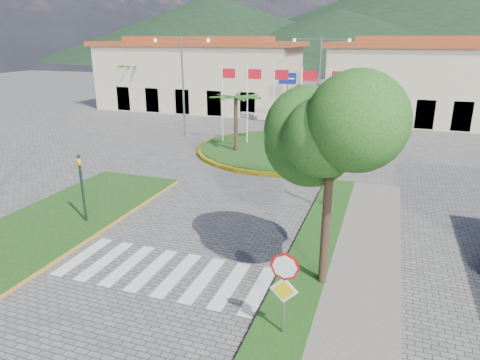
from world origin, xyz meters
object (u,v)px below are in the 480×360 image
(white_van, at_px, (245,112))
(car_dark_a, at_px, (281,111))
(roundabout_island, at_px, (284,149))
(stop_sign, at_px, (284,282))
(car_dark_b, at_px, (328,124))
(deciduous_tree, at_px, (332,134))

(white_van, relative_size, car_dark_a, 1.12)
(white_van, distance_m, car_dark_a, 3.70)
(roundabout_island, bearing_deg, stop_sign, -76.27)
(stop_sign, xyz_separation_m, white_van, (-12.08, 32.35, -1.24))
(roundabout_island, xyz_separation_m, stop_sign, (4.90, -20.04, 1.62))
(roundabout_island, height_order, car_dark_b, roundabout_island)
(roundabout_island, bearing_deg, car_dark_a, 105.30)
(stop_sign, bearing_deg, deciduous_tree, 78.82)
(car_dark_b, bearing_deg, roundabout_island, 146.60)
(white_van, bearing_deg, car_dark_b, -104.37)
(car_dark_a, relative_size, car_dark_b, 0.89)
(deciduous_tree, bearing_deg, car_dark_a, 106.76)
(stop_sign, height_order, car_dark_a, stop_sign)
(stop_sign, xyz_separation_m, deciduous_tree, (0.60, 3.04, 3.38))
(roundabout_island, distance_m, car_dark_a, 14.11)
(roundabout_island, xyz_separation_m, white_van, (-7.19, 12.31, 0.37))
(roundabout_island, relative_size, car_dark_b, 3.20)
(deciduous_tree, relative_size, car_dark_a, 1.94)
(stop_sign, relative_size, car_dark_a, 0.75)
(roundabout_island, bearing_deg, car_dark_b, 75.74)
(stop_sign, distance_m, white_van, 34.55)
(stop_sign, bearing_deg, car_dark_a, 104.37)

